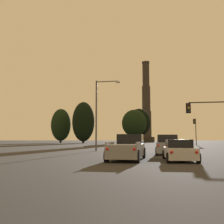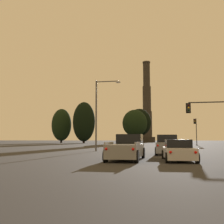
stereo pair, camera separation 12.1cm
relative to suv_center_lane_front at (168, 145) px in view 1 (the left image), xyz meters
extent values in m
cube|color=gray|center=(0.00, -0.03, -0.21)|extent=(2.14, 4.88, 0.95)
cube|color=black|center=(0.00, 0.09, 0.61)|extent=(1.91, 2.88, 0.70)
cylinder|color=black|center=(-0.85, 1.94, -0.52)|extent=(0.26, 0.77, 0.76)
cylinder|color=black|center=(1.03, 1.85, -0.52)|extent=(0.26, 0.77, 0.76)
cylinder|color=black|center=(-1.03, -1.91, -0.52)|extent=(0.26, 0.77, 0.76)
cylinder|color=black|center=(0.85, -2.00, -0.52)|extent=(0.26, 0.77, 0.76)
sphere|color=red|center=(-0.89, -2.41, 0.00)|extent=(0.17, 0.17, 0.17)
sphere|color=red|center=(0.67, -2.48, 0.00)|extent=(0.17, 0.17, 0.17)
cube|color=gray|center=(-3.06, -7.11, -0.24)|extent=(2.19, 5.47, 0.88)
cube|color=black|center=(-3.00, -5.35, 0.56)|extent=(1.90, 1.86, 0.72)
cube|color=gray|center=(-4.05, -8.46, 0.28)|extent=(0.18, 2.43, 0.16)
cube|color=gray|center=(-2.17, -8.52, 0.28)|extent=(0.18, 2.43, 0.16)
cylinder|color=black|center=(-3.96, -4.87, -0.50)|extent=(0.25, 0.81, 0.80)
cylinder|color=black|center=(-2.00, -4.94, -0.50)|extent=(0.25, 0.81, 0.80)
cylinder|color=black|center=(-4.12, -9.27, -0.50)|extent=(0.25, 0.81, 0.80)
cylinder|color=black|center=(-2.16, -9.34, -0.50)|extent=(0.25, 0.81, 0.80)
sphere|color=red|center=(-3.97, -9.80, -0.04)|extent=(0.17, 0.17, 0.17)
sphere|color=red|center=(-2.34, -9.85, -0.04)|extent=(0.17, 0.17, 0.17)
cube|color=silver|center=(0.47, -7.16, -0.37)|extent=(1.99, 4.67, 0.70)
cube|color=black|center=(0.46, -6.93, 0.25)|extent=(1.71, 2.26, 0.55)
cylinder|color=black|center=(-0.49, -5.30, -0.58)|extent=(0.25, 0.65, 0.64)
cylinder|color=black|center=(1.27, -5.23, -0.58)|extent=(0.25, 0.65, 0.64)
cylinder|color=black|center=(-0.33, -9.10, -0.58)|extent=(0.25, 0.65, 0.64)
cylinder|color=black|center=(1.43, -9.02, -0.58)|extent=(0.25, 0.65, 0.64)
sphere|color=red|center=(-0.15, -9.51, -0.22)|extent=(0.17, 0.17, 0.17)
sphere|color=red|center=(1.29, -9.45, -0.22)|extent=(0.17, 0.17, 0.17)
cylinder|color=#2D2D30|center=(5.50, 6.95, 4.94)|extent=(5.34, 0.14, 0.14)
cube|color=#282828|center=(2.83, 6.95, 4.30)|extent=(0.34, 0.34, 1.04)
cube|color=black|center=(2.83, 7.13, 4.30)|extent=(0.58, 0.03, 1.25)
sphere|color=#320504|center=(2.83, 6.76, 4.63)|extent=(0.22, 0.22, 0.22)
sphere|color=#F2AD14|center=(2.83, 6.76, 4.30)|extent=(0.22, 0.22, 0.22)
sphere|color=black|center=(2.83, 6.76, 3.98)|extent=(0.22, 0.22, 0.22)
cylinder|color=#2D2D30|center=(8.33, 40.38, 2.33)|extent=(0.18, 0.18, 6.45)
cylinder|color=black|center=(8.33, 40.38, -0.85)|extent=(0.40, 0.40, 0.10)
cube|color=#282828|center=(8.04, 40.38, 4.88)|extent=(0.34, 0.34, 1.04)
cube|color=black|center=(8.04, 40.56, 4.88)|extent=(0.58, 0.03, 1.25)
sphere|color=#320504|center=(8.04, 40.19, 5.21)|extent=(0.22, 0.22, 0.22)
sphere|color=#F2AD14|center=(8.04, 40.19, 4.88)|extent=(0.22, 0.22, 0.22)
sphere|color=black|center=(8.04, 40.19, 4.56)|extent=(0.22, 0.22, 0.22)
cylinder|color=#56565B|center=(-8.29, 5.70, 3.45)|extent=(0.20, 0.20, 8.70)
cylinder|color=#56565B|center=(-6.92, 5.70, 7.65)|extent=(2.74, 0.12, 0.12)
sphere|color=#56565B|center=(-8.29, 5.70, 7.65)|extent=(0.20, 0.20, 0.20)
ellipsoid|color=silver|center=(-5.55, 5.70, 7.53)|extent=(0.64, 0.36, 0.26)
cylinder|color=#2B2722|center=(-5.64, 96.56, 0.35)|extent=(7.13, 7.13, 2.50)
cylinder|color=#332D28|center=(-5.64, 96.56, 7.52)|extent=(4.46, 4.46, 11.84)
cylinder|color=#332D28|center=(-5.64, 96.56, 19.36)|extent=(3.83, 3.83, 11.84)
cylinder|color=#332D28|center=(-5.64, 96.56, 31.20)|extent=(3.21, 3.21, 11.84)
cylinder|color=#38322C|center=(-5.64, 96.56, 36.77)|extent=(3.59, 3.59, 0.70)
cylinder|color=black|center=(-37.49, 70.69, 0.29)|extent=(0.77, 0.77, 2.38)
ellipsoid|color=black|center=(-37.49, 70.69, 6.10)|extent=(7.66, 6.90, 12.33)
cylinder|color=black|center=(-7.49, 71.86, 1.05)|extent=(0.86, 0.86, 3.90)
ellipsoid|color=black|center=(-7.49, 71.86, 6.80)|extent=(8.58, 7.72, 10.12)
cylinder|color=black|center=(-27.37, 66.68, 0.31)|extent=(0.82, 0.82, 2.42)
ellipsoid|color=black|center=(-27.37, 66.68, 6.93)|extent=(8.16, 7.35, 14.42)
cylinder|color=black|center=(-9.01, 69.22, 0.88)|extent=(0.90, 0.90, 3.56)
ellipsoid|color=black|center=(-9.01, 69.22, 6.34)|extent=(9.00, 8.10, 9.79)
camera|label=1|loc=(-0.99, -25.51, 0.54)|focal=42.00mm
camera|label=2|loc=(-0.87, -25.48, 0.54)|focal=42.00mm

